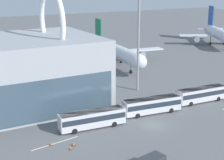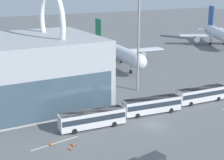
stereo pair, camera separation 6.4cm
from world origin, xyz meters
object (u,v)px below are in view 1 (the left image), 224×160
at_px(airliner_parked_remote, 218,34).
at_px(traffic_cone_1, 70,148).
at_px(shuttle_bus_0, 92,118).
at_px(shuttle_bus_2, 202,94).
at_px(traffic_cone_0, 73,143).
at_px(airliner_at_gate_far, 114,50).
at_px(traffic_cone_2, 51,143).
at_px(floodlight_mast, 139,21).
at_px(shuttle_bus_1, 152,104).

relative_size(airliner_parked_remote, traffic_cone_1, 49.05).
relative_size(shuttle_bus_0, traffic_cone_1, 19.11).
height_order(shuttle_bus_2, traffic_cone_0, shuttle_bus_2).
relative_size(airliner_at_gate_far, airliner_parked_remote, 1.21).
distance_m(shuttle_bus_0, traffic_cone_0, 7.75).
distance_m(traffic_cone_1, traffic_cone_2, 3.67).
relative_size(floodlight_mast, traffic_cone_2, 34.57).
height_order(shuttle_bus_1, traffic_cone_0, shuttle_bus_1).
relative_size(airliner_parked_remote, traffic_cone_2, 44.54).
bearing_deg(shuttle_bus_2, traffic_cone_0, -166.53).
relative_size(airliner_at_gate_far, floodlight_mast, 1.56).
bearing_deg(shuttle_bus_1, shuttle_bus_0, -170.92).
bearing_deg(shuttle_bus_1, traffic_cone_2, -164.29).
bearing_deg(shuttle_bus_2, traffic_cone_1, -165.09).
relative_size(shuttle_bus_1, traffic_cone_0, 16.19).
distance_m(shuttle_bus_2, traffic_cone_1, 34.70).
distance_m(airliner_parked_remote, traffic_cone_2, 106.56).
bearing_deg(airliner_at_gate_far, traffic_cone_1, -29.44).
relative_size(shuttle_bus_0, traffic_cone_0, 16.13).
xyz_separation_m(floodlight_mast, traffic_cone_1, (-26.16, -20.84, -16.66)).
bearing_deg(shuttle_bus_0, traffic_cone_2, -156.40).
relative_size(airliner_at_gate_far, traffic_cone_2, 53.97).
bearing_deg(traffic_cone_0, shuttle_bus_2, 10.12).
height_order(traffic_cone_0, traffic_cone_2, traffic_cone_0).
relative_size(airliner_at_gate_far, shuttle_bus_2, 3.12).
distance_m(shuttle_bus_0, traffic_cone_2, 9.64).
xyz_separation_m(airliner_parked_remote, floodlight_mast, (-63.34, -36.07, 12.19)).
height_order(airliner_parked_remote, shuttle_bus_2, airliner_parked_remote).
xyz_separation_m(shuttle_bus_0, floodlight_mast, (19.41, 14.89, 15.07)).
bearing_deg(floodlight_mast, traffic_cone_1, -141.45).
bearing_deg(airliner_at_gate_far, airliner_parked_remote, 105.92).
xyz_separation_m(airliner_parked_remote, traffic_cone_2, (-91.75, -54.02, -4.44)).
bearing_deg(shuttle_bus_1, traffic_cone_0, -157.66).
bearing_deg(floodlight_mast, traffic_cone_2, -147.72).
height_order(floodlight_mast, traffic_cone_2, floodlight_mast).
xyz_separation_m(airliner_parked_remote, traffic_cone_0, (-88.55, -55.85, -4.41)).
bearing_deg(floodlight_mast, shuttle_bus_1, -112.15).
distance_m(floodlight_mast, traffic_cone_2, 37.50).
distance_m(shuttle_bus_0, floodlight_mast, 28.73).
bearing_deg(airliner_at_gate_far, shuttle_bus_1, -12.65).
height_order(shuttle_bus_1, traffic_cone_2, shuttle_bus_1).
bearing_deg(traffic_cone_1, floodlight_mast, 38.55).
bearing_deg(airliner_parked_remote, traffic_cone_1, -28.74).
xyz_separation_m(shuttle_bus_1, shuttle_bus_2, (13.61, 0.36, 0.00)).
height_order(floodlight_mast, traffic_cone_0, floodlight_mast).
relative_size(shuttle_bus_1, shuttle_bus_2, 1.01).
xyz_separation_m(shuttle_bus_0, traffic_cone_2, (-9.00, -3.06, -1.55)).
bearing_deg(shuttle_bus_1, traffic_cone_1, -155.64).
distance_m(shuttle_bus_1, traffic_cone_0, 20.24).
bearing_deg(shuttle_bus_0, shuttle_bus_1, 7.46).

